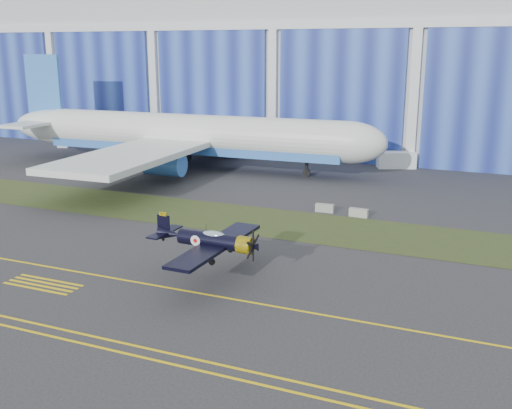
% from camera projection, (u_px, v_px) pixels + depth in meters
% --- Properties ---
extents(ground, '(260.00, 260.00, 0.00)m').
position_uv_depth(ground, '(305.00, 282.00, 45.45)').
color(ground, '#353538').
rests_on(ground, ground).
extents(grass_median, '(260.00, 10.00, 0.02)m').
position_uv_depth(grass_median, '(351.00, 232.00, 57.91)').
color(grass_median, '#475128').
rests_on(grass_median, ground).
extents(hangar, '(220.00, 45.70, 30.00)m').
position_uv_depth(hangar, '(436.00, 61.00, 105.56)').
color(hangar, silver).
rests_on(hangar, ground).
extents(taxiway_centreline, '(200.00, 0.20, 0.02)m').
position_uv_depth(taxiway_centreline, '(281.00, 308.00, 40.99)').
color(taxiway_centreline, yellow).
rests_on(taxiway_centreline, ground).
extents(edge_line_near, '(80.00, 0.20, 0.02)m').
position_uv_depth(edge_line_near, '(220.00, 375.00, 32.54)').
color(edge_line_near, yellow).
rests_on(edge_line_near, ground).
extents(edge_line_far, '(80.00, 0.20, 0.02)m').
position_uv_depth(edge_line_far, '(228.00, 366.00, 33.43)').
color(edge_line_far, yellow).
rests_on(edge_line_far, ground).
extents(hold_short_ladder, '(6.00, 2.40, 0.02)m').
position_uv_depth(hold_short_ladder, '(43.00, 284.00, 45.03)').
color(hold_short_ladder, yellow).
rests_on(hold_short_ladder, ground).
extents(warbird, '(9.80, 11.74, 3.43)m').
position_uv_depth(warbird, '(210.00, 240.00, 45.23)').
color(warbird, black).
rests_on(warbird, ground).
extents(jetliner, '(66.31, 56.97, 22.38)m').
position_uv_depth(jetliner, '(189.00, 91.00, 86.09)').
color(jetliner, white).
rests_on(jetliner, ground).
extents(shipping_container, '(5.93, 4.17, 2.39)m').
position_uv_depth(shipping_container, '(396.00, 160.00, 88.33)').
color(shipping_container, white).
rests_on(shipping_container, ground).
extents(cart, '(2.17, 1.71, 1.14)m').
position_uv_depth(cart, '(63.00, 144.00, 106.56)').
color(cart, silver).
rests_on(cart, ground).
extents(barrier_a, '(2.02, 0.66, 0.90)m').
position_uv_depth(barrier_a, '(325.00, 208.00, 64.71)').
color(barrier_a, gray).
rests_on(barrier_a, ground).
extents(barrier_b, '(2.04, 0.73, 0.90)m').
position_uv_depth(barrier_b, '(359.00, 213.00, 62.88)').
color(barrier_b, '#9B9F92').
rests_on(barrier_b, ground).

